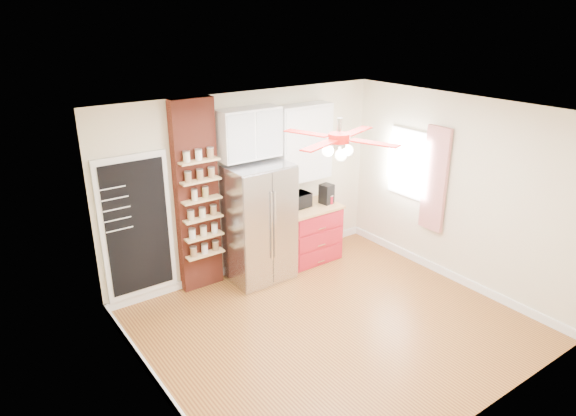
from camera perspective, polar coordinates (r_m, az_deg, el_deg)
floor at (r=6.69m, az=4.94°, el=-12.93°), size 4.50×4.50×0.00m
ceiling at (r=5.65m, az=5.80°, el=10.43°), size 4.50×4.50×0.00m
wall_back at (r=7.56m, az=-4.58°, el=2.63°), size 4.50×0.02×2.70m
wall_front at (r=4.88m, az=21.02°, el=-9.70°), size 4.50×0.02×2.70m
wall_left at (r=5.00m, az=-14.83°, el=-8.15°), size 0.02×4.00×2.70m
wall_right at (r=7.62m, az=18.29°, el=1.76°), size 0.02×4.00×2.70m
chalkboard at (r=6.95m, az=-16.42°, el=-2.09°), size 0.95×0.05×1.95m
brick_pillar at (r=7.12m, az=-10.10°, el=1.17°), size 0.60×0.16×2.70m
fridge at (r=7.41m, az=-3.32°, el=-1.66°), size 0.90×0.70×1.75m
upper_glass_cabinet at (r=7.17m, az=-4.38°, el=8.27°), size 0.90×0.35×0.70m
red_cabinet at (r=8.12m, az=2.34°, el=-2.76°), size 0.94×0.64×0.90m
upper_shelf_unit at (r=7.79m, az=1.72°, el=7.27°), size 0.90×0.30×1.15m
window at (r=8.08m, az=13.29°, el=4.82°), size 0.04×0.75×1.05m
curtain at (r=7.74m, az=16.00°, el=3.07°), size 0.06×0.40×1.55m
ceiling_fan at (r=5.70m, az=5.70°, el=7.70°), size 1.40×1.40×0.44m
toaster_oven at (r=7.86m, az=0.98°, el=0.84°), size 0.42×0.30×0.22m
coffee_maker at (r=8.05m, az=4.29°, el=1.57°), size 0.21×0.21×0.31m
canister_left at (r=8.07m, az=4.65°, el=0.93°), size 0.12×0.12×0.13m
canister_right at (r=8.15m, az=4.43°, el=1.21°), size 0.14×0.14×0.14m
pantry_jar_oats at (r=6.92m, az=-10.36°, el=1.40°), size 0.09×0.09×0.14m
pantry_jar_beans at (r=7.01m, az=-9.18°, el=1.73°), size 0.11×0.11×0.14m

